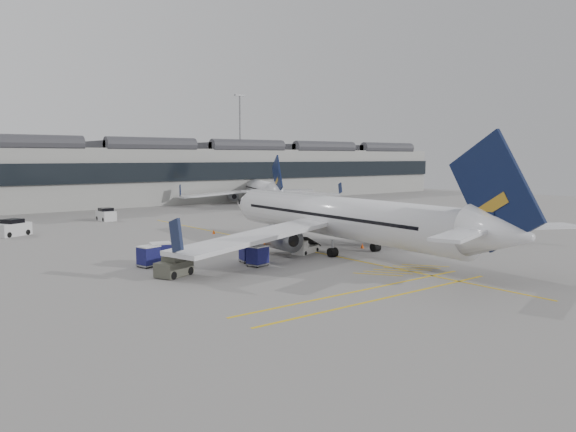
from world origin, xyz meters
TOP-DOWN VIEW (x-y plane):
  - ground at (0.00, 0.00)m, footprint 220.00×220.00m
  - terminal at (0.00, 71.93)m, footprint 200.00×20.45m
  - light_masts at (-1.67, 86.00)m, footprint 113.00×0.60m
  - apron_markings at (10.00, 10.00)m, footprint 0.25×60.00m
  - airliner_main at (12.42, 2.85)m, footprint 39.04×42.79m
  - airliner_far at (40.14, 56.23)m, footprint 31.11×34.38m
  - belt_loader at (8.96, 4.38)m, footprint 4.18×2.57m
  - baggage_cart_a at (1.48, 1.83)m, footprint 1.99×1.78m
  - baggage_cart_b at (1.99, 3.75)m, footprint 2.02×1.77m
  - baggage_cart_c at (-4.80, 7.56)m, footprint 2.19×1.98m
  - baggage_cart_d at (-6.05, 7.30)m, footprint 2.00×1.78m
  - ramp_agent_a at (4.95, 9.23)m, footprint 0.76×0.68m
  - ramp_agent_b at (5.52, 6.54)m, footprint 0.96×0.84m
  - pushback_tug at (-6.12, 2.47)m, footprint 3.32×2.73m
  - safety_cone_nose at (8.93, 21.81)m, footprint 0.39×0.39m
  - safety_cone_engine at (15.39, 2.92)m, footprint 0.39×0.39m
  - service_van_left at (-10.79, 35.07)m, footprint 4.39×3.58m
  - service_van_mid at (3.79, 44.10)m, footprint 1.88×3.71m
  - service_van_right at (27.68, 34.85)m, footprint 3.99×2.02m

SIDE VIEW (x-z plane):
  - ground at x=0.00m, z-range 0.00..0.00m
  - apron_markings at x=10.00m, z-range 0.00..0.01m
  - safety_cone_engine at x=15.39m, z-range 0.00..0.54m
  - safety_cone_nose at x=8.93m, z-range 0.00..0.55m
  - belt_loader at x=8.96m, z-range -0.35..1.32m
  - pushback_tug at x=-6.12m, z-range -0.09..1.52m
  - ramp_agent_b at x=5.52m, z-range 0.00..1.69m
  - service_van_mid at x=3.79m, z-range -0.10..1.80m
  - ramp_agent_a at x=4.95m, z-range 0.00..1.74m
  - service_van_left at x=-10.79m, z-range -0.11..1.91m
  - service_van_right at x=27.68m, z-range -0.11..1.94m
  - baggage_cart_a at x=1.48m, z-range 0.06..1.84m
  - baggage_cart_d at x=-6.05m, z-range 0.06..1.88m
  - baggage_cart_b at x=1.99m, z-range 0.07..1.93m
  - baggage_cart_c at x=-4.80m, z-range 0.07..2.01m
  - airliner_far at x=40.14m, z-range -2.01..7.72m
  - airliner_main at x=12.42m, z-range -2.34..9.03m
  - terminal at x=0.00m, z-range -0.06..12.34m
  - light_masts at x=-1.67m, z-range 1.77..27.22m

